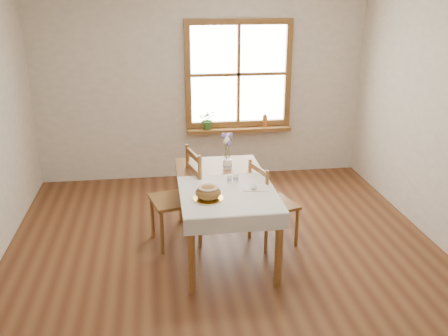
# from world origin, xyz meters

# --- Properties ---
(ground) EXTENTS (5.00, 5.00, 0.00)m
(ground) POSITION_xyz_m (0.00, 0.00, 0.00)
(ground) COLOR brown
(ground) RESTS_ON ground
(room_walls) EXTENTS (4.60, 5.10, 2.65)m
(room_walls) POSITION_xyz_m (0.00, 0.00, 1.71)
(room_walls) COLOR silver
(room_walls) RESTS_ON ground
(window) EXTENTS (1.46, 0.08, 1.46)m
(window) POSITION_xyz_m (0.50, 2.47, 1.45)
(window) COLOR #945F2D
(window) RESTS_ON ground
(window_sill) EXTENTS (1.46, 0.20, 0.05)m
(window_sill) POSITION_xyz_m (0.50, 2.40, 0.69)
(window_sill) COLOR #945F2D
(window_sill) RESTS_ON ground
(dining_table) EXTENTS (0.90, 1.60, 0.75)m
(dining_table) POSITION_xyz_m (0.00, 0.30, 0.66)
(dining_table) COLOR #945F2D
(dining_table) RESTS_ON ground
(table_linen) EXTENTS (0.91, 0.99, 0.01)m
(table_linen) POSITION_xyz_m (0.00, -0.00, 0.76)
(table_linen) COLOR white
(table_linen) RESTS_ON dining_table
(chair_left) EXTENTS (0.59, 0.57, 1.01)m
(chair_left) POSITION_xyz_m (-0.49, 0.53, 0.50)
(chair_left) COLOR #945F2D
(chair_left) RESTS_ON ground
(chair_right) EXTENTS (0.55, 0.53, 0.91)m
(chair_right) POSITION_xyz_m (0.54, 0.38, 0.45)
(chair_right) COLOR #945F2D
(chair_right) RESTS_ON ground
(bread_plate) EXTENTS (0.34, 0.34, 0.01)m
(bread_plate) POSITION_xyz_m (-0.20, -0.12, 0.77)
(bread_plate) COLOR white
(bread_plate) RESTS_ON table_linen
(bread_loaf) EXTENTS (0.23, 0.23, 0.13)m
(bread_loaf) POSITION_xyz_m (-0.20, -0.12, 0.84)
(bread_loaf) COLOR olive
(bread_loaf) RESTS_ON bread_plate
(egg_napkin) EXTENTS (0.26, 0.24, 0.01)m
(egg_napkin) POSITION_xyz_m (0.27, 0.09, 0.77)
(egg_napkin) COLOR white
(egg_napkin) RESTS_ON table_linen
(eggs) EXTENTS (0.20, 0.19, 0.04)m
(eggs) POSITION_xyz_m (0.27, 0.09, 0.79)
(eggs) COLOR silver
(eggs) RESTS_ON egg_napkin
(salt_shaker) EXTENTS (0.07, 0.07, 0.10)m
(salt_shaker) POSITION_xyz_m (0.11, 0.26, 0.81)
(salt_shaker) COLOR white
(salt_shaker) RESTS_ON table_linen
(pepper_shaker) EXTENTS (0.06, 0.06, 0.09)m
(pepper_shaker) POSITION_xyz_m (0.05, 0.25, 0.80)
(pepper_shaker) COLOR white
(pepper_shaker) RESTS_ON table_linen
(flower_vase) EXTENTS (0.11, 0.11, 0.10)m
(flower_vase) POSITION_xyz_m (0.09, 0.67, 0.80)
(flower_vase) COLOR white
(flower_vase) RESTS_ON dining_table
(lavender_bouquet) EXTENTS (0.16, 0.16, 0.31)m
(lavender_bouquet) POSITION_xyz_m (0.09, 0.67, 1.00)
(lavender_bouquet) COLOR #6D5393
(lavender_bouquet) RESTS_ON flower_vase
(potted_plant) EXTENTS (0.28, 0.30, 0.21)m
(potted_plant) POSITION_xyz_m (0.07, 2.40, 0.82)
(potted_plant) COLOR #366729
(potted_plant) RESTS_ON window_sill
(amber_bottle) EXTENTS (0.07, 0.07, 0.19)m
(amber_bottle) POSITION_xyz_m (0.87, 2.40, 0.81)
(amber_bottle) COLOR #B05F20
(amber_bottle) RESTS_ON window_sill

